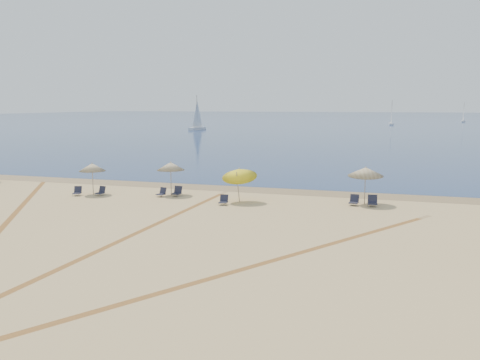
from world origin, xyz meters
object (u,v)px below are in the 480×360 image
object	(u,v)px
chair_7	(354,201)
chair_8	(373,201)
chair_3	(101,191)
sailboat_1	(391,117)
umbrella_3	(239,173)
umbrella_4	(366,172)
chair_4	(162,193)
sailboat_2	(197,119)
umbrella_2	(171,166)
umbrella_1	(92,167)
chair_5	(177,192)
chair_6	(224,200)
sailboat_0	(463,116)
chair_2	(77,191)

from	to	relation	value
chair_7	chair_8	world-z (taller)	chair_8
chair_3	sailboat_1	distance (m)	135.11
umbrella_3	umbrella_4	world-z (taller)	umbrella_3
umbrella_4	sailboat_1	distance (m)	131.53
chair_4	chair_7	xyz separation A→B (m)	(12.93, 0.76, 0.02)
sailboat_2	umbrella_2	bearing A→B (deg)	-57.20
umbrella_1	chair_3	distance (m)	1.84
sailboat_1	chair_5	bearing A→B (deg)	-98.74
chair_7	umbrella_2	bearing A→B (deg)	-173.28
chair_6	sailboat_0	xyz separation A→B (m)	(35.72, 170.26, 1.92)
umbrella_4	sailboat_2	size ratio (longest dim) A/B	0.29
chair_2	chair_5	size ratio (longest dim) A/B	1.02
chair_4	chair_6	bearing A→B (deg)	-1.53
sailboat_0	chair_4	bearing A→B (deg)	-99.79
chair_7	sailboat_2	world-z (taller)	sailboat_2
chair_8	umbrella_3	bearing A→B (deg)	-177.17
umbrella_4	chair_3	bearing A→B (deg)	-173.12
sailboat_2	chair_5	bearing A→B (deg)	-56.92
umbrella_2	sailboat_1	xyz separation A→B (m)	(14.99, 132.02, 0.34)
umbrella_3	umbrella_4	distance (m)	8.04
umbrella_1	chair_5	xyz separation A→B (m)	(6.03, 0.99, -1.61)
umbrella_3	chair_5	distance (m)	5.04
chair_2	chair_5	distance (m)	7.02
chair_3	sailboat_2	bearing A→B (deg)	119.31
umbrella_3	sailboat_0	bearing A→B (deg)	78.29
umbrella_4	chair_3	distance (m)	18.05
chair_8	sailboat_0	xyz separation A→B (m)	(26.65, 168.06, 1.88)
umbrella_1	chair_4	world-z (taller)	umbrella_1
chair_3	chair_4	world-z (taller)	chair_3
chair_5	sailboat_0	distance (m)	172.99
chair_2	chair_3	xyz separation A→B (m)	(1.55, 0.50, -0.00)
umbrella_2	sailboat_0	distance (m)	172.74
chair_8	sailboat_0	distance (m)	170.17
chair_2	umbrella_1	bearing A→B (deg)	28.36
chair_2	chair_4	xyz separation A→B (m)	(5.84, 1.31, -0.01)
umbrella_4	sailboat_0	bearing A→B (deg)	80.79
chair_8	sailboat_0	world-z (taller)	sailboat_0
chair_4	chair_8	world-z (taller)	chair_8
umbrella_4	chair_8	distance (m)	1.94
sailboat_0	sailboat_1	size ratio (longest dim) A/B	0.93
chair_6	umbrella_3	bearing A→B (deg)	54.90
umbrella_1	chair_4	distance (m)	5.36
umbrella_4	chair_8	xyz separation A→B (m)	(0.51, -0.60, -1.78)
chair_3	sailboat_1	bearing A→B (deg)	93.62
chair_8	sailboat_1	distance (m)	132.14
umbrella_1	chair_5	world-z (taller)	umbrella_1
umbrella_1	sailboat_2	bearing A→B (deg)	106.92
umbrella_1	umbrella_4	size ratio (longest dim) A/B	0.92
umbrella_1	chair_2	bearing A→B (deg)	-134.75
umbrella_1	umbrella_2	bearing A→B (deg)	14.45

